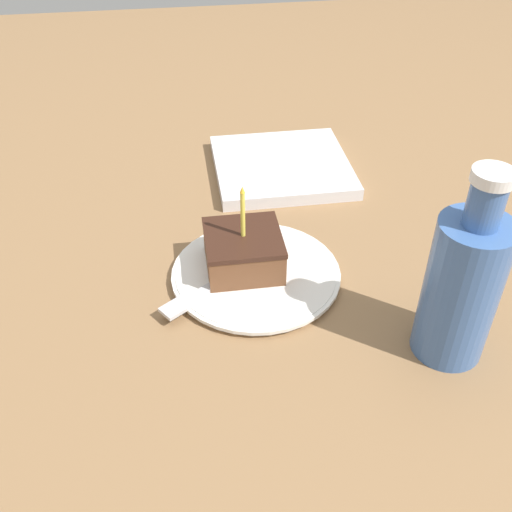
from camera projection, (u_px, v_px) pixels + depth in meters
name	position (u px, v px, depth m)	size (l,w,h in m)	color
ground_plane	(248.00, 281.00, 0.81)	(2.40, 2.40, 0.04)	olive
plate	(256.00, 274.00, 0.78)	(0.22, 0.22, 0.01)	white
cake_slice	(243.00, 251.00, 0.77)	(0.10, 0.10, 0.12)	brown
fork	(213.00, 286.00, 0.75)	(0.16, 0.12, 0.00)	silver
bottle	(462.00, 285.00, 0.63)	(0.08, 0.08, 0.23)	#3F66A5
marble_board	(282.00, 167.00, 0.99)	(0.22, 0.21, 0.02)	silver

